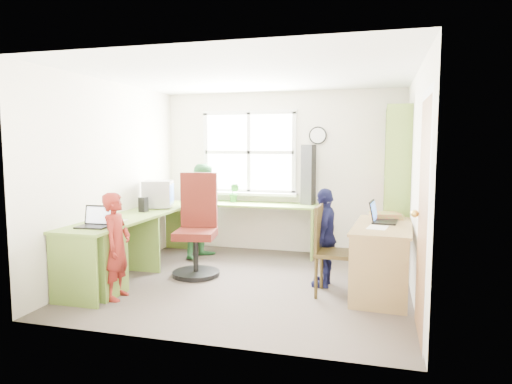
% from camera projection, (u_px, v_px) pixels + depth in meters
% --- Properties ---
extents(room, '(3.64, 3.44, 2.44)m').
position_uv_depth(room, '(253.00, 179.00, 5.33)').
color(room, '#443C36').
rests_on(room, ground).
extents(l_desk, '(2.38, 2.95, 0.75)m').
position_uv_depth(l_desk, '(138.00, 244.00, 5.38)').
color(l_desk, olive).
rests_on(l_desk, ground).
extents(right_desk, '(0.69, 1.34, 0.75)m').
position_uv_depth(right_desk, '(383.00, 243.00, 4.97)').
color(right_desk, olive).
rests_on(right_desk, ground).
extents(bookshelf, '(0.30, 1.02, 2.10)m').
position_uv_depth(bookshelf, '(396.00, 192.00, 5.97)').
color(bookshelf, olive).
rests_on(bookshelf, ground).
extents(swivel_chair, '(0.68, 0.68, 1.26)m').
position_uv_depth(swivel_chair, '(197.00, 231.00, 5.68)').
color(swivel_chair, black).
rests_on(swivel_chair, ground).
extents(wooden_chair, '(0.44, 0.44, 0.97)m').
position_uv_depth(wooden_chair, '(329.00, 247.00, 4.90)').
color(wooden_chair, '#392C13').
rests_on(wooden_chair, ground).
extents(crt_monitor, '(0.46, 0.44, 0.38)m').
position_uv_depth(crt_monitor, '(158.00, 194.00, 6.26)').
color(crt_monitor, '#9FA0A4').
rests_on(crt_monitor, l_desk).
extents(laptop_left, '(0.34, 0.29, 0.22)m').
position_uv_depth(laptop_left, '(95.00, 222.00, 4.85)').
color(laptop_left, black).
rests_on(laptop_left, l_desk).
extents(laptop_right, '(0.33, 0.38, 0.24)m').
position_uv_depth(laptop_right, '(380.00, 217.00, 5.11)').
color(laptop_right, black).
rests_on(laptop_right, right_desk).
extents(speaker_a, '(0.10, 0.10, 0.19)m').
position_uv_depth(speaker_a, '(143.00, 205.00, 5.91)').
color(speaker_a, black).
rests_on(speaker_a, l_desk).
extents(speaker_b, '(0.08, 0.08, 0.17)m').
position_uv_depth(speaker_b, '(163.00, 200.00, 6.42)').
color(speaker_b, black).
rests_on(speaker_b, l_desk).
extents(cd_tower, '(0.21, 0.20, 0.87)m').
position_uv_depth(cd_tower, '(308.00, 175.00, 6.59)').
color(cd_tower, black).
rests_on(cd_tower, l_desk).
extents(game_box, '(0.40, 0.40, 0.06)m').
position_uv_depth(game_box, '(386.00, 216.00, 5.37)').
color(game_box, red).
rests_on(game_box, right_desk).
extents(paper_a, '(0.22, 0.31, 0.00)m').
position_uv_depth(paper_a, '(113.00, 221.00, 5.17)').
color(paper_a, beige).
rests_on(paper_a, l_desk).
extents(paper_b, '(0.24, 0.31, 0.00)m').
position_uv_depth(paper_b, '(378.00, 227.00, 4.77)').
color(paper_b, beige).
rests_on(paper_b, right_desk).
extents(potted_plant, '(0.18, 0.16, 0.28)m').
position_uv_depth(potted_plant, '(234.00, 193.00, 6.88)').
color(potted_plant, '#2E7431').
rests_on(potted_plant, l_desk).
extents(person_red, '(0.32, 0.44, 1.13)m').
position_uv_depth(person_red, '(117.00, 246.00, 4.77)').
color(person_red, maroon).
rests_on(person_red, ground).
extents(person_green, '(0.65, 0.76, 1.35)m').
position_uv_depth(person_green, '(205.00, 211.00, 6.51)').
color(person_green, '#317B3F').
rests_on(person_green, ground).
extents(person_navy, '(0.30, 0.67, 1.13)m').
position_uv_depth(person_navy, '(325.00, 237.00, 5.21)').
color(person_navy, '#151843').
rests_on(person_navy, ground).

